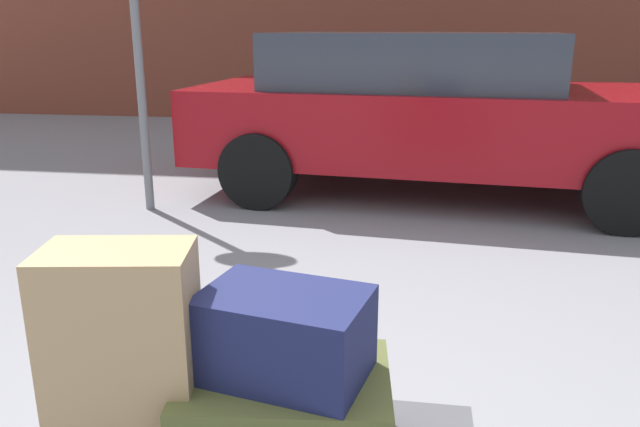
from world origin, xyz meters
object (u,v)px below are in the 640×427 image
duffel_bag_navy_topmost_pile (284,334)px  no_parking_sign (136,23)px  suitcase_tan_rear_left (124,362)px  parked_car (433,110)px  bollard_kerb_near (597,120)px  suitcase_olive_stacked_top (286,417)px

duffel_bag_navy_topmost_pile → no_parking_sign: bearing=130.9°
suitcase_tan_rear_left → parked_car: size_ratio=0.14×
parked_car → bollard_kerb_near: bearing=50.7°
suitcase_olive_stacked_top → no_parking_sign: 3.99m
suitcase_olive_stacked_top → parked_car: (0.46, 4.28, 0.29)m
suitcase_olive_stacked_top → bollard_kerb_near: bollard_kerb_near is taller
no_parking_sign → parked_car: bearing=21.4°
suitcase_olive_stacked_top → parked_car: 4.31m
suitcase_tan_rear_left → no_parking_sign: 3.84m
duffel_bag_navy_topmost_pile → parked_car: size_ratio=0.09×
parked_car → bollard_kerb_near: (2.09, 2.55, -0.41)m
bollard_kerb_near → suitcase_tan_rear_left: bearing=-113.1°
parked_car → no_parking_sign: size_ratio=1.84×
suitcase_olive_stacked_top → no_parking_sign: bearing=112.9°
suitcase_olive_stacked_top → suitcase_tan_rear_left: (-0.40, -0.08, 0.17)m
suitcase_olive_stacked_top → duffel_bag_navy_topmost_pile: bearing=84.0°
duffel_bag_navy_topmost_pile → no_parking_sign: no_parking_sign is taller
parked_car → suitcase_olive_stacked_top: bearing=-96.1°
suitcase_olive_stacked_top → no_parking_sign: size_ratio=0.22×
duffel_bag_navy_topmost_pile → no_parking_sign: size_ratio=0.17×
parked_car → bollard_kerb_near: size_ratio=6.33×
suitcase_tan_rear_left → parked_car: bearing=69.5°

